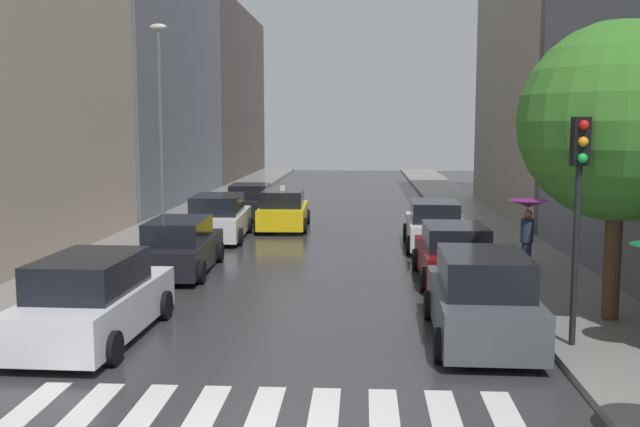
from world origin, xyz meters
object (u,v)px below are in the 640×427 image
at_px(parked_car_left_nearest, 94,300).
at_px(parked_car_right_nearest, 482,300).
at_px(traffic_light_right_corner, 579,180).
at_px(parked_car_left_third, 218,218).
at_px(street_tree_right, 619,122).
at_px(parked_car_right_third, 434,226).
at_px(taxi_midroad, 283,211).
at_px(parked_car_left_second, 180,247).
at_px(parked_car_right_second, 454,254).
at_px(parked_car_left_fourth, 250,202).
at_px(lamp_post_left, 161,120).
at_px(pedestrian_foreground, 528,218).

relative_size(parked_car_left_nearest, parked_car_right_nearest, 1.06).
height_order(parked_car_right_nearest, traffic_light_right_corner, traffic_light_right_corner).
distance_m(parked_car_left_third, street_tree_right, 16.06).
bearing_deg(traffic_light_right_corner, parked_car_right_third, 97.18).
height_order(parked_car_left_nearest, taxi_midroad, taxi_midroad).
xyz_separation_m(parked_car_left_second, parked_car_right_second, (7.85, -0.72, -0.00)).
bearing_deg(parked_car_right_third, taxi_midroad, 54.33).
bearing_deg(parked_car_left_nearest, parked_car_right_nearest, -85.44).
distance_m(parked_car_left_nearest, parked_car_left_fourth, 19.39).
xyz_separation_m(parked_car_left_second, parked_car_left_third, (-0.11, 6.28, 0.04)).
bearing_deg(street_tree_right, parked_car_left_fourth, 120.72).
bearing_deg(lamp_post_left, pedestrian_foreground, -20.43).
relative_size(parked_car_left_third, pedestrian_foreground, 2.39).
relative_size(parked_car_left_third, parked_car_right_second, 1.15).
bearing_deg(parked_car_right_second, taxi_midroad, 30.29).
height_order(parked_car_left_fourth, parked_car_right_third, parked_car_right_third).
relative_size(parked_car_left_nearest, traffic_light_right_corner, 1.13).
height_order(parked_car_left_nearest, pedestrian_foreground, pedestrian_foreground).
relative_size(parked_car_left_third, street_tree_right, 0.77).
xyz_separation_m(parked_car_left_second, pedestrian_foreground, (9.98, 0.03, 0.94)).
xyz_separation_m(parked_car_left_nearest, street_tree_right, (10.70, 1.69, 3.55)).
bearing_deg(parked_car_left_second, parked_car_left_fourth, -2.46).
relative_size(parked_car_right_second, street_tree_right, 0.67).
relative_size(taxi_midroad, lamp_post_left, 0.58).
xyz_separation_m(parked_car_left_fourth, street_tree_right, (10.52, -17.70, 3.62)).
relative_size(parked_car_left_second, parked_car_left_third, 0.99).
xyz_separation_m(parked_car_right_second, pedestrian_foreground, (2.13, 0.74, 0.94)).
xyz_separation_m(parked_car_left_nearest, lamp_post_left, (-1.65, 11.15, 3.67)).
bearing_deg(parked_car_left_nearest, street_tree_right, -79.49).
height_order(parked_car_left_fourth, parked_car_right_nearest, parked_car_right_nearest).
xyz_separation_m(parked_car_left_second, lamp_post_left, (-1.69, 4.38, 3.73)).
bearing_deg(parked_car_left_fourth, street_tree_right, -151.91).
relative_size(parked_car_left_third, parked_car_right_third, 1.06).
bearing_deg(traffic_light_right_corner, parked_car_left_third, 125.21).
xyz_separation_m(parked_car_left_fourth, pedestrian_foreground, (9.85, -12.58, 0.94)).
distance_m(parked_car_left_nearest, pedestrian_foreground, 12.15).
bearing_deg(parked_car_left_nearest, parked_car_left_fourth, 0.99).
bearing_deg(parked_car_right_third, parked_car_right_nearest, -179.26).
height_order(parked_car_right_third, street_tree_right, street_tree_right).
relative_size(pedestrian_foreground, lamp_post_left, 0.27).
bearing_deg(taxi_midroad, street_tree_right, -150.56).
bearing_deg(parked_car_right_second, parked_car_left_third, 48.48).
distance_m(parked_car_right_nearest, parked_car_right_third, 11.17).
distance_m(parked_car_left_fourth, traffic_light_right_corner, 21.86).
xyz_separation_m(parked_car_right_nearest, traffic_light_right_corner, (1.60, -0.70, 2.45)).
relative_size(parked_car_left_second, parked_car_right_third, 1.05).
bearing_deg(taxi_midroad, parked_car_right_second, -151.23).
bearing_deg(parked_car_left_third, traffic_light_right_corner, -147.16).
xyz_separation_m(parked_car_left_third, street_tree_right, (10.76, -11.37, 3.57)).
distance_m(parked_car_left_nearest, taxi_midroad, 16.06).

